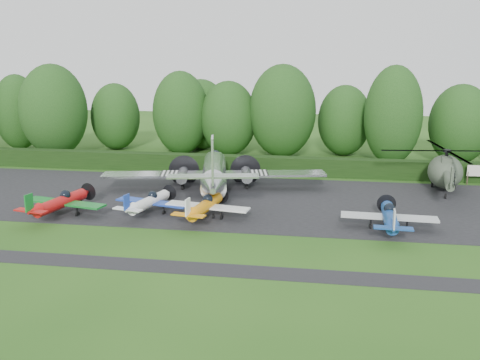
% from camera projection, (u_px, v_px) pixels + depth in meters
% --- Properties ---
extents(ground, '(160.00, 160.00, 0.00)m').
position_uv_depth(ground, '(188.00, 235.00, 39.71)').
color(ground, '#1F4914').
rests_on(ground, ground).
extents(apron, '(70.00, 18.00, 0.01)m').
position_uv_depth(apron, '(215.00, 199.00, 49.31)').
color(apron, black).
rests_on(apron, ground).
extents(taxiway_verge, '(70.00, 2.00, 0.00)m').
position_uv_depth(taxiway_verge, '(165.00, 267.00, 33.95)').
color(taxiway_verge, black).
rests_on(taxiway_verge, ground).
extents(hedgerow, '(90.00, 1.60, 2.00)m').
position_uv_depth(hedgerow, '(235.00, 173.00, 59.87)').
color(hedgerow, black).
rests_on(hedgerow, ground).
extents(transport_plane, '(21.78, 16.70, 6.98)m').
position_uv_depth(transport_plane, '(214.00, 173.00, 50.98)').
color(transport_plane, silver).
rests_on(transport_plane, ground).
extents(light_plane_red, '(7.31, 7.69, 2.81)m').
position_uv_depth(light_plane_red, '(61.00, 202.00, 44.17)').
color(light_plane_red, '#B41010').
rests_on(light_plane_red, ground).
extents(light_plane_white, '(6.56, 6.90, 2.52)m').
position_uv_depth(light_plane_white, '(149.00, 202.00, 44.72)').
color(light_plane_white, white).
rests_on(light_plane_white, ground).
extents(light_plane_orange, '(7.02, 7.38, 2.70)m').
position_uv_depth(light_plane_orange, '(205.00, 206.00, 43.23)').
color(light_plane_orange, orange).
rests_on(light_plane_orange, ground).
extents(light_plane_blue, '(7.24, 7.61, 2.78)m').
position_uv_depth(light_plane_blue, '(390.00, 217.00, 40.36)').
color(light_plane_blue, navy).
rests_on(light_plane_blue, ground).
extents(helicopter, '(12.62, 14.77, 4.06)m').
position_uv_depth(helicopter, '(446.00, 169.00, 51.91)').
color(helicopter, '#3B4535').
rests_on(helicopter, ground).
extents(tree_0, '(8.50, 8.50, 11.80)m').
position_uv_depth(tree_0, '(54.00, 110.00, 68.35)').
color(tree_0, black).
rests_on(tree_0, ground).
extents(tree_1, '(8.49, 8.49, 11.79)m').
position_uv_depth(tree_1, '(282.00, 111.00, 67.70)').
color(tree_1, black).
rests_on(tree_1, ground).
extents(tree_2, '(7.29, 7.29, 9.65)m').
position_uv_depth(tree_2, '(228.00, 118.00, 69.02)').
color(tree_2, black).
rests_on(tree_2, ground).
extents(tree_5, '(7.29, 7.29, 9.57)m').
position_uv_depth(tree_5, '(460.00, 124.00, 63.89)').
color(tree_5, black).
rests_on(tree_5, ground).
extents(tree_7, '(7.31, 7.31, 10.87)m').
position_uv_depth(tree_7, '(181.00, 113.00, 69.76)').
color(tree_7, black).
rests_on(tree_7, ground).
extents(tree_8, '(6.80, 6.80, 11.80)m').
position_uv_depth(tree_8, '(393.00, 115.00, 63.25)').
color(tree_8, black).
rests_on(tree_8, ground).
extents(tree_9, '(6.82, 6.82, 9.14)m').
position_uv_depth(tree_9, '(344.00, 121.00, 69.00)').
color(tree_9, black).
rests_on(tree_9, ground).
extents(tree_10, '(6.64, 6.64, 9.09)m').
position_uv_depth(tree_10, '(115.00, 117.00, 73.29)').
color(tree_10, black).
rests_on(tree_10, ground).
extents(tree_11, '(6.30, 6.30, 10.30)m').
position_uv_depth(tree_11, '(18.00, 112.00, 73.23)').
color(tree_11, black).
rests_on(tree_11, ground).
extents(tree_12, '(7.62, 7.62, 9.64)m').
position_uv_depth(tree_12, '(201.00, 115.00, 73.31)').
color(tree_12, black).
rests_on(tree_12, ground).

